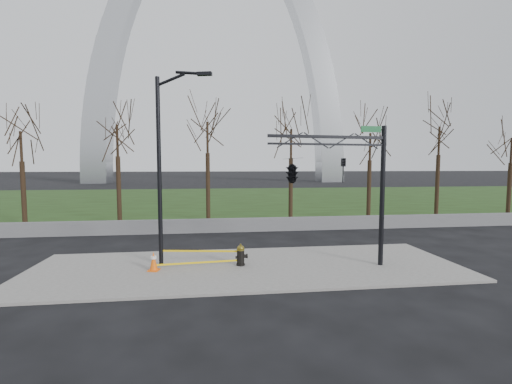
{
  "coord_description": "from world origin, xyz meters",
  "views": [
    {
      "loc": [
        -1.44,
        -14.09,
        4.34
      ],
      "look_at": [
        0.62,
        2.0,
        3.09
      ],
      "focal_mm": 23.89,
      "sensor_mm": 36.0,
      "label": 1
    }
  ],
  "objects": [
    {
      "name": "ground",
      "position": [
        0.0,
        0.0,
        0.0
      ],
      "size": [
        500.0,
        500.0,
        0.0
      ],
      "primitive_type": "plane",
      "color": "black",
      "rests_on": "ground"
    },
    {
      "name": "street_light",
      "position": [
        -3.44,
        0.58,
        4.69
      ],
      "size": [
        2.35,
        0.76,
        8.21
      ],
      "rotation": [
        0.0,
        0.0,
        -0.25
      ],
      "color": "black",
      "rests_on": "ground"
    },
    {
      "name": "tree_row",
      "position": [
        7.8,
        12.0,
        4.11
      ],
      "size": [
        61.59,
        4.0,
        8.21
      ],
      "color": "black",
      "rests_on": "ground"
    },
    {
      "name": "traffic_cone",
      "position": [
        -3.84,
        -0.18,
        0.49
      ],
      "size": [
        0.49,
        0.49,
        0.78
      ],
      "rotation": [
        0.0,
        0.0,
        -0.27
      ],
      "color": "#F95F0D",
      "rests_on": "sidewalk"
    },
    {
      "name": "fire_hydrant",
      "position": [
        -0.27,
        0.12,
        0.52
      ],
      "size": [
        0.57,
        0.37,
        0.92
      ],
      "rotation": [
        0.0,
        0.0,
        0.06
      ],
      "color": "black",
      "rests_on": "sidewalk"
    },
    {
      "name": "grass_strip",
      "position": [
        0.0,
        30.0,
        0.03
      ],
      "size": [
        120.0,
        40.0,
        0.06
      ],
      "primitive_type": "cube",
      "color": "#203412",
      "rests_on": "ground"
    },
    {
      "name": "gateway_arch",
      "position": [
        0.0,
        75.0,
        32.5
      ],
      "size": [
        66.0,
        6.0,
        65.0
      ],
      "primitive_type": null,
      "color": "#B1B3B8",
      "rests_on": "ground"
    },
    {
      "name": "guardrail",
      "position": [
        0.0,
        8.0,
        0.45
      ],
      "size": [
        60.0,
        0.3,
        0.9
      ],
      "primitive_type": "cube",
      "color": "#59595B",
      "rests_on": "ground"
    },
    {
      "name": "sidewalk",
      "position": [
        0.0,
        0.0,
        0.05
      ],
      "size": [
        18.0,
        6.0,
        0.1
      ],
      "primitive_type": "cube",
      "color": "slate",
      "rests_on": "ground"
    },
    {
      "name": "caution_tape",
      "position": [
        -2.02,
        0.17,
        0.51
      ],
      "size": [
        3.56,
        0.82,
        0.46
      ],
      "color": "yellow",
      "rests_on": "ground"
    },
    {
      "name": "traffic_signal_mast",
      "position": [
        2.45,
        -0.81,
        4.15
      ],
      "size": [
        5.09,
        2.52,
        6.0
      ],
      "rotation": [
        0.0,
        0.0,
        0.08
      ],
      "color": "black",
      "rests_on": "ground"
    }
  ]
}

